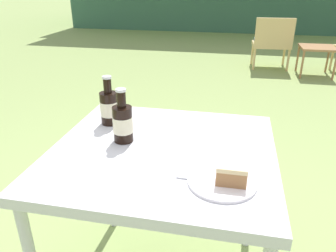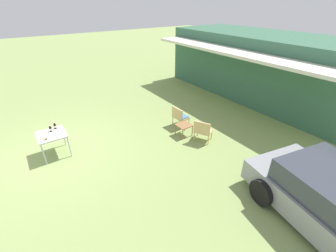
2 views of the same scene
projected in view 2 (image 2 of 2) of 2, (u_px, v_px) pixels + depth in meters
name	position (u px, v px, depth m)	size (l,w,h in m)	color
ground_plane	(57.00, 154.00, 7.27)	(60.00, 60.00, 0.00)	#8CA35B
cabin_building	(262.00, 65.00, 11.20)	(9.58, 5.03, 2.96)	#38664C
wicker_chair_cushioned	(180.00, 116.00, 8.66)	(0.60, 0.47, 0.80)	tan
wicker_chair_plain	(203.00, 130.00, 7.72)	(0.72, 0.67, 0.80)	tan
garden_side_table	(184.00, 126.00, 8.10)	(0.49, 0.49, 0.43)	#996B42
patio_table	(52.00, 136.00, 6.94)	(0.85, 0.81, 0.76)	silver
cake_on_plate	(46.00, 139.00, 6.62)	(0.22, 0.22, 0.07)	white
cola_bottle_near	(51.00, 129.00, 7.00)	(0.08, 0.08, 0.22)	black
cola_bottle_far	(55.00, 126.00, 7.16)	(0.08, 0.08, 0.22)	black
fork	(45.00, 138.00, 6.68)	(0.17, 0.02, 0.01)	silver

